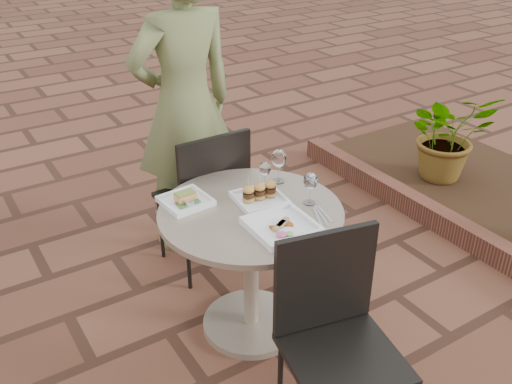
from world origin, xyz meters
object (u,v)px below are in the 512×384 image
cafe_table (251,252)px  plate_sliders (259,195)px  chair_near (334,324)px  plate_salmon (186,200)px  chair_far (207,192)px  diner (185,106)px  plate_tuna (281,226)px

cafe_table → plate_sliders: size_ratio=3.52×
chair_near → plate_sliders: 0.78m
cafe_table → plate_salmon: (-0.24, 0.23, 0.26)m
plate_salmon → plate_sliders: plate_sliders is taller
chair_far → plate_salmon: bearing=49.3°
diner → plate_tuna: 1.18m
plate_sliders → cafe_table: bearing=-148.5°
cafe_table → diner: bearing=82.7°
diner → plate_tuna: size_ratio=6.44×
cafe_table → plate_salmon: bearing=136.1°
chair_near → plate_salmon: 0.96m
chair_far → plate_salmon: size_ratio=3.90×
cafe_table → plate_tuna: 0.34m
plate_salmon → plate_tuna: bearing=-59.5°
cafe_table → chair_far: (0.06, 0.57, 0.07)m
chair_far → plate_sliders: size_ratio=3.64×
chair_far → diner: 0.55m
diner → chair_near: bearing=82.1°
chair_far → diner: bearing=-99.9°
cafe_table → plate_tuna: bearing=-82.9°
chair_far → plate_salmon: (-0.29, -0.34, 0.20)m
plate_salmon → plate_tuna: size_ratio=0.82×
chair_near → plate_salmon: size_ratio=3.90×
diner → plate_salmon: diner is taller
plate_sliders → plate_salmon: bearing=150.9°
cafe_table → diner: (0.12, 0.94, 0.46)m
chair_near → plate_tuna: chair_near is taller
chair_far → chair_near: 1.26m
plate_salmon → diner: bearing=63.5°
plate_salmon → chair_far: bearing=49.4°
plate_sliders → plate_tuna: size_ratio=0.87×
plate_tuna → chair_far: bearing=87.9°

